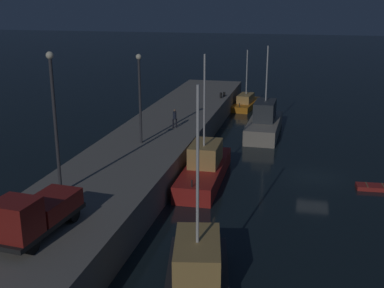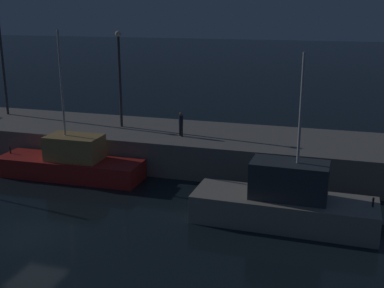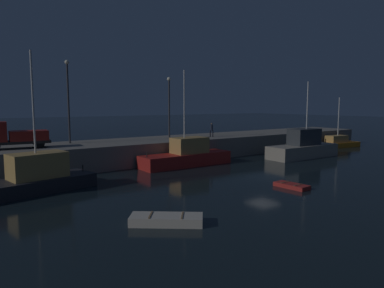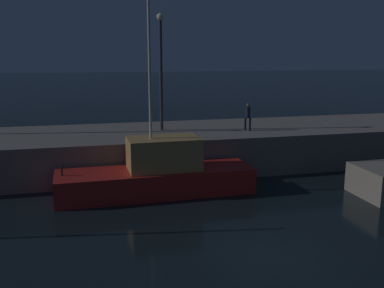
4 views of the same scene
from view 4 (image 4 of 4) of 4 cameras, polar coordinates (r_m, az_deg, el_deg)
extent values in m
plane|color=black|center=(16.26, 10.11, -14.53)|extent=(320.00, 320.00, 0.00)
cube|color=gray|center=(28.31, -1.10, -0.47)|extent=(61.14, 7.50, 2.35)
cube|color=red|center=(22.80, -4.73, -4.88)|extent=(10.04, 2.95, 1.30)
cube|color=tan|center=(22.51, -3.68, -1.21)|extent=(3.66, 2.24, 1.63)
cylinder|color=silver|center=(21.84, -5.51, 9.61)|extent=(0.14, 0.14, 6.85)
cylinder|color=#262626|center=(22.24, -16.51, -3.34)|extent=(0.10, 0.10, 0.50)
cylinder|color=#38383D|center=(27.56, -4.03, 8.72)|extent=(0.20, 0.20, 6.74)
sphere|color=#F9EFCC|center=(27.60, -4.14, 16.10)|extent=(0.44, 0.44, 0.44)
cylinder|color=black|center=(27.85, 7.50, 2.55)|extent=(0.13, 0.13, 0.82)
cylinder|color=black|center=(27.99, 6.91, 2.61)|extent=(0.13, 0.13, 0.82)
cylinder|color=#1E2333|center=(27.81, 7.24, 4.10)|extent=(0.44, 0.44, 0.67)
sphere|color=#8C664C|center=(27.76, 7.27, 5.03)|extent=(0.20, 0.20, 0.20)
camera|label=1|loc=(35.10, -81.61, 12.64)|focal=45.77mm
camera|label=2|loc=(21.60, 94.10, 9.92)|focal=45.47mm
camera|label=3|loc=(18.57, -129.55, -9.88)|focal=32.80mm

